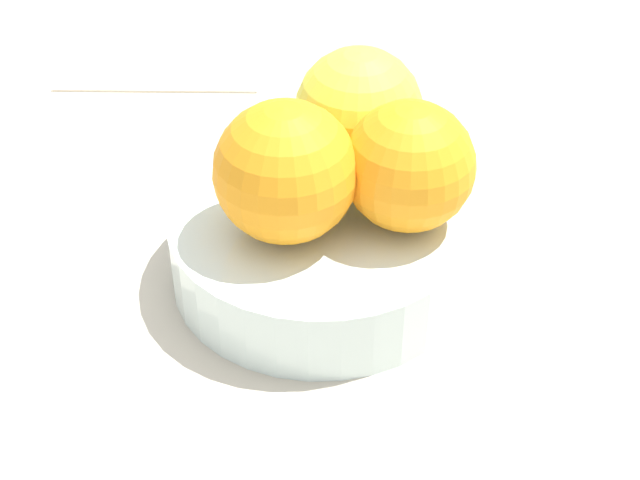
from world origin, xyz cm
name	(u,v)px	position (x,y,z in cm)	size (l,w,h in cm)	color
ground_plane	(320,289)	(0.00, 0.00, -1.00)	(110.00, 110.00, 2.00)	#BCB29E
fruit_bowl	(320,247)	(0.00, 0.00, 1.71)	(14.41, 14.41, 3.61)	silver
orange_in_bowl_0	(285,172)	(1.15, -1.45, 6.86)	(6.50, 6.50, 6.50)	orange
orange_in_bowl_1	(409,166)	(0.00, 4.01, 6.63)	(6.04, 6.04, 6.04)	orange
orange_in_bowl_2	(359,110)	(-4.49, 1.58, 6.74)	(6.26, 6.26, 6.26)	yellow
folded_napkin	(168,43)	(-23.56, -12.16, 0.15)	(13.14, 13.14, 0.30)	beige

